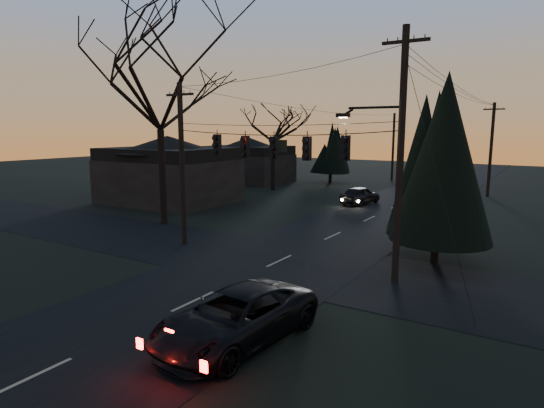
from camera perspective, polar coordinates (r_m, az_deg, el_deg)
The scene contains 16 objects.
ground_plane at distance 14.55m, azimuth -20.86°, elevation -16.32°, with size 160.00×160.00×0.00m, color black.
main_road at distance 30.31m, azimuth 10.78°, elevation -2.47°, with size 8.00×120.00×0.02m, color black.
cross_road at distance 21.57m, azimuth 0.93°, elevation -7.17°, with size 60.00×7.00×0.02m, color black.
utility_pole_right at distance 19.44m, azimuth 15.13°, elevation -9.42°, with size 5.00×0.30×10.00m, color black, non-canonical shape.
utility_pole_left at distance 25.10m, azimuth -10.91°, elevation -4.98°, with size 1.80×0.30×8.50m, color black, non-canonical shape.
utility_pole_far_r at distance 46.39m, azimuth 25.40°, elevation 0.87°, with size 1.80×0.30×8.50m, color black, non-canonical shape.
utility_pole_far_l at distance 56.56m, azimuth 14.78°, elevation 2.85°, with size 0.30×0.30×8.00m, color black, non-canonical shape.
span_signal_assembly at distance 20.81m, azimuth 0.40°, elevation 7.16°, with size 11.50×0.44×1.46m.
bare_tree_left at distance 30.16m, azimuth -14.00°, elevation 13.71°, with size 11.25×11.25×12.25m.
evergreen_right at distance 21.89m, azimuth 20.29°, elevation 4.08°, with size 4.67×4.67×7.51m.
bare_tree_dist at distance 45.83m, azimuth 0.12°, elevation 10.22°, with size 6.39×6.39×9.74m.
evergreen_dist at distance 52.72m, azimuth 7.39°, elevation 6.76°, with size 3.48×3.48×6.40m.
house_left_near at distance 39.31m, azimuth -12.87°, elevation 4.27°, with size 10.00×8.00×5.60m.
house_left_far at distance 53.51m, azimuth -2.97°, elevation 5.59°, with size 9.00×7.00×5.20m.
suv_near at distance 13.60m, azimuth -4.53°, elevation -14.03°, with size 2.53×5.48×1.52m, color black.
sedan_oncoming_a at distance 38.23m, azimuth 10.99°, elevation 1.08°, with size 1.74×4.33×1.47m, color black.
Camera 1 is at (10.70, -7.69, 6.17)m, focal length 30.00 mm.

